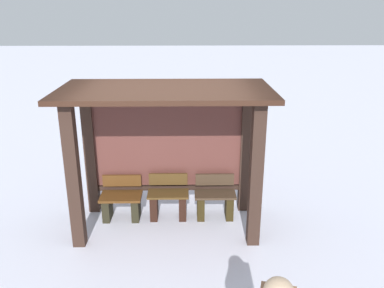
{
  "coord_description": "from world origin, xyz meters",
  "views": [
    {
      "loc": [
        0.29,
        -5.67,
        3.38
      ],
      "look_at": [
        0.39,
        0.01,
        1.38
      ],
      "focal_mm": 37.27,
      "sensor_mm": 36.0,
      "label": 1
    }
  ],
  "objects_px": {
    "bench_center_inside": "(168,201)",
    "bench_right_inside": "(215,201)",
    "bench_left_inside": "(122,202)",
    "bus_shelter": "(167,130)"
  },
  "relations": [
    {
      "from": "bus_shelter",
      "to": "bench_center_inside",
      "type": "xyz_separation_m",
      "value": [
        0.0,
        0.07,
        -1.25
      ]
    },
    {
      "from": "bench_left_inside",
      "to": "bench_center_inside",
      "type": "xyz_separation_m",
      "value": [
        0.77,
        -0.0,
        0.02
      ]
    },
    {
      "from": "bench_left_inside",
      "to": "bench_right_inside",
      "type": "height_order",
      "value": "bench_right_inside"
    },
    {
      "from": "bench_left_inside",
      "to": "bench_center_inside",
      "type": "bearing_deg",
      "value": -0.12
    },
    {
      "from": "bench_center_inside",
      "to": "bench_right_inside",
      "type": "height_order",
      "value": "bench_center_inside"
    },
    {
      "from": "bench_left_inside",
      "to": "bench_right_inside",
      "type": "xyz_separation_m",
      "value": [
        1.55,
        -0.0,
        0.02
      ]
    },
    {
      "from": "bench_left_inside",
      "to": "bench_right_inside",
      "type": "relative_size",
      "value": 0.97
    },
    {
      "from": "bench_center_inside",
      "to": "bench_right_inside",
      "type": "distance_m",
      "value": 0.77
    },
    {
      "from": "bench_center_inside",
      "to": "bus_shelter",
      "type": "bearing_deg",
      "value": -90.0
    },
    {
      "from": "bus_shelter",
      "to": "bench_center_inside",
      "type": "relative_size",
      "value": 4.2
    }
  ]
}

